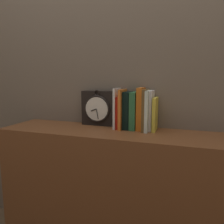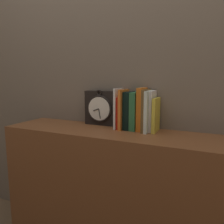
# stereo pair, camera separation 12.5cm
# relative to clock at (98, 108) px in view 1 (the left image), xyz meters

# --- Properties ---
(wall_back) EXTENTS (6.00, 0.05, 2.60)m
(wall_back) POSITION_rel_clock_xyz_m (0.14, 0.07, 0.38)
(wall_back) COLOR #756656
(wall_back) RESTS_ON ground_plane
(bookshelf) EXTENTS (1.36, 0.34, 0.81)m
(bookshelf) POSITION_rel_clock_xyz_m (0.14, -0.13, -0.52)
(bookshelf) COLOR brown
(bookshelf) RESTS_ON ground_plane
(clock) EXTENTS (0.22, 0.07, 0.23)m
(clock) POSITION_rel_clock_xyz_m (0.00, 0.00, 0.00)
(clock) COLOR black
(clock) RESTS_ON bookshelf
(book_slot0_white) EXTENTS (0.01, 0.13, 0.25)m
(book_slot0_white) POSITION_rel_clock_xyz_m (0.14, -0.03, 0.01)
(book_slot0_white) COLOR white
(book_slot0_white) RESTS_ON bookshelf
(book_slot1_red) EXTENTS (0.02, 0.13, 0.19)m
(book_slot1_red) POSITION_rel_clock_xyz_m (0.15, -0.03, -0.02)
(book_slot1_red) COLOR red
(book_slot1_red) RESTS_ON bookshelf
(book_slot2_orange) EXTENTS (0.02, 0.15, 0.24)m
(book_slot2_orange) POSITION_rel_clock_xyz_m (0.17, -0.04, 0.01)
(book_slot2_orange) COLOR orange
(book_slot2_orange) RESTS_ON bookshelf
(book_slot3_black) EXTENTS (0.04, 0.13, 0.22)m
(book_slot3_black) POSITION_rel_clock_xyz_m (0.20, -0.03, 0.00)
(book_slot3_black) COLOR black
(book_slot3_black) RESTS_ON bookshelf
(book_slot4_green) EXTENTS (0.04, 0.13, 0.22)m
(book_slot4_green) POSITION_rel_clock_xyz_m (0.25, -0.03, 0.00)
(book_slot4_green) COLOR #2E6B3F
(book_slot4_green) RESTS_ON bookshelf
(book_slot5_orange) EXTENTS (0.03, 0.12, 0.25)m
(book_slot5_orange) POSITION_rel_clock_xyz_m (0.28, -0.03, 0.01)
(book_slot5_orange) COLOR orange
(book_slot5_orange) RESTS_ON bookshelf
(book_slot6_brown) EXTENTS (0.02, 0.15, 0.24)m
(book_slot6_brown) POSITION_rel_clock_xyz_m (0.31, -0.04, 0.01)
(book_slot6_brown) COLOR brown
(book_slot6_brown) RESTS_ON bookshelf
(book_slot7_white) EXTENTS (0.02, 0.16, 0.24)m
(book_slot7_white) POSITION_rel_clock_xyz_m (0.33, -0.05, 0.01)
(book_slot7_white) COLOR silver
(book_slot7_white) RESTS_ON bookshelf
(book_slot8_white) EXTENTS (0.01, 0.12, 0.23)m
(book_slot8_white) POSITION_rel_clock_xyz_m (0.35, -0.03, 0.01)
(book_slot8_white) COLOR silver
(book_slot8_white) RESTS_ON bookshelf
(book_slot9_yellow) EXTENTS (0.02, 0.14, 0.19)m
(book_slot9_yellow) POSITION_rel_clock_xyz_m (0.37, -0.03, -0.01)
(book_slot9_yellow) COLOR yellow
(book_slot9_yellow) RESTS_ON bookshelf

